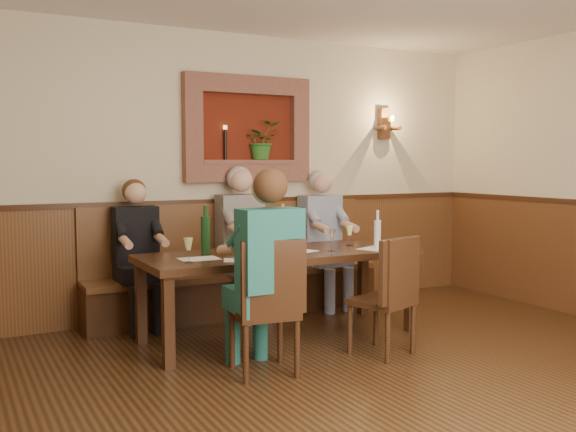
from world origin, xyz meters
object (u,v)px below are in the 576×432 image
at_px(bench, 237,282).
at_px(person_chair_front, 264,289).
at_px(chair_near_left, 265,334).
at_px(wine_bottle_green_a, 283,231).
at_px(person_bench_mid, 244,255).
at_px(wine_bottle_green_b, 206,234).
at_px(spittoon_bucket, 270,236).
at_px(water_bottle, 377,233).
at_px(chair_near_right, 384,320).
at_px(person_bench_right, 324,250).
at_px(dining_table, 281,260).
at_px(person_bench_left, 139,268).

xyz_separation_m(bench, person_chair_front, (-0.54, -1.72, 0.29)).
xyz_separation_m(bench, chair_near_left, (-0.54, -1.73, -0.04)).
distance_m(chair_near_left, wine_bottle_green_a, 1.21).
xyz_separation_m(person_bench_mid, wine_bottle_green_a, (0.02, -0.78, 0.30)).
height_order(chair_near_left, person_bench_mid, person_bench_mid).
height_order(person_chair_front, wine_bottle_green_b, person_chair_front).
height_order(chair_near_left, spittoon_bucket, spittoon_bucket).
bearing_deg(water_bottle, chair_near_right, -121.76).
xyz_separation_m(chair_near_right, water_bottle, (0.38, 0.62, 0.61)).
relative_size(chair_near_right, person_bench_right, 0.65).
bearing_deg(chair_near_left, dining_table, 64.32).
height_order(person_bench_right, wine_bottle_green_b, person_bench_right).
relative_size(person_bench_right, water_bottle, 4.21).
relative_size(spittoon_bucket, wine_bottle_green_b, 0.70).
height_order(person_bench_left, wine_bottle_green_b, person_bench_left).
relative_size(person_bench_left, wine_bottle_green_a, 3.34).
xyz_separation_m(wine_bottle_green_a, wine_bottle_green_b, (-0.67, 0.11, -0.00)).
distance_m(dining_table, bench, 1.01).
xyz_separation_m(dining_table, chair_near_left, (-0.54, -0.79, -0.39)).
relative_size(person_bench_left, person_bench_mid, 0.92).
bearing_deg(chair_near_left, person_bench_left, 114.71).
bearing_deg(person_bench_mid, person_bench_right, 0.08).
height_order(wine_bottle_green_a, wine_bottle_green_b, wine_bottle_green_a).
bearing_deg(person_bench_left, bench, 5.88).
height_order(person_chair_front, water_bottle, person_chair_front).
distance_m(bench, spittoon_bucket, 1.10).
bearing_deg(chair_near_left, person_bench_right, 56.15).
bearing_deg(person_chair_front, wine_bottle_green_b, 94.84).
relative_size(bench, chair_near_left, 3.04).
height_order(person_bench_right, spittoon_bucket, person_bench_right).
bearing_deg(spittoon_bucket, person_bench_mid, 80.98).
height_order(chair_near_left, chair_near_right, chair_near_left).
relative_size(dining_table, wine_bottle_green_a, 5.87).
bearing_deg(person_chair_front, spittoon_bucket, 60.50).
bearing_deg(bench, person_bench_right, -6.35).
relative_size(person_chair_front, water_bottle, 4.32).
bearing_deg(person_bench_left, wine_bottle_green_b, -59.82).
bearing_deg(person_bench_right, spittoon_bucket, -141.51).
xyz_separation_m(bench, person_bench_right, (0.95, -0.11, 0.27)).
bearing_deg(person_bench_right, bench, 173.65).
relative_size(person_bench_left, wine_bottle_green_b, 3.35).
height_order(person_bench_left, spittoon_bucket, person_bench_left).
bearing_deg(bench, wine_bottle_green_a, -86.53).
bearing_deg(spittoon_bucket, wine_bottle_green_b, 161.92).
bearing_deg(chair_near_left, wine_bottle_green_a, 63.73).
bearing_deg(dining_table, wine_bottle_green_b, 164.71).
xyz_separation_m(chair_near_left, person_chair_front, (0.00, 0.01, 0.33)).
relative_size(spittoon_bucket, water_bottle, 0.83).
distance_m(spittoon_bucket, wine_bottle_green_a, 0.17).
relative_size(person_bench_right, person_chair_front, 0.97).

